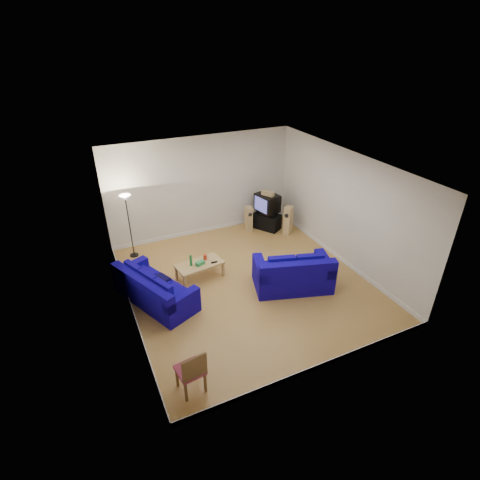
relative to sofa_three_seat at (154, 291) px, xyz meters
name	(u,v)px	position (x,y,z in m)	size (l,w,h in m)	color
room	(247,231)	(2.41, -0.23, 1.23)	(6.01, 6.51, 3.21)	olive
sofa_three_seat	(154,291)	(0.00, 0.00, 0.00)	(1.76, 2.41, 0.86)	#0C017B
sofa_loveseat	(293,275)	(3.41, -0.92, 0.05)	(2.18, 1.62, 0.97)	#0C017B
coffee_table	(200,265)	(1.37, 0.51, 0.08)	(1.32, 0.79, 0.45)	tan
bottle	(191,261)	(1.14, 0.52, 0.28)	(0.07, 0.07, 0.30)	#197233
tissue_box	(200,263)	(1.37, 0.45, 0.18)	(0.24, 0.13, 0.10)	green
red_canister	(205,257)	(1.59, 0.65, 0.20)	(0.10, 0.10, 0.14)	red
remote	(214,262)	(1.75, 0.39, 0.14)	(0.17, 0.05, 0.02)	black
tv_stand	(267,221)	(4.42, 2.33, -0.05)	(0.87, 0.48, 0.53)	black
av_receiver	(268,213)	(4.45, 2.30, 0.27)	(0.48, 0.39, 0.11)	black
television	(267,203)	(4.42, 2.35, 0.62)	(0.70, 0.85, 0.58)	black
centre_speaker	(268,193)	(4.40, 2.30, 0.98)	(0.42, 0.17, 0.15)	tan
speaker_left	(249,219)	(3.80, 2.47, 0.11)	(0.21, 0.28, 0.86)	tan
speaker_right	(288,220)	(4.86, 1.70, 0.17)	(0.36, 0.34, 0.97)	tan
floor_lamp	(127,206)	(-0.03, 2.44, 1.29)	(0.33, 0.33, 1.94)	black
dining_chair	(192,370)	(0.00, -2.93, 0.23)	(0.53, 0.53, 0.99)	brown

